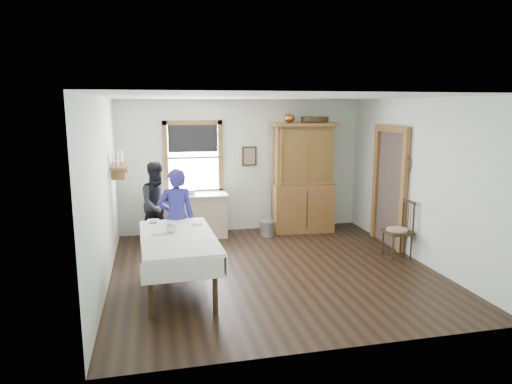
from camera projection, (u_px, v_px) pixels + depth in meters
room at (273, 186)px, 7.02m from camera, size 5.01×5.01×2.70m
window at (193, 153)px, 9.11m from camera, size 1.18×0.07×1.48m
doorway at (390, 183)px, 8.40m from camera, size 0.09×1.14×2.22m
wall_shelf at (119, 164)px, 7.94m from camera, size 0.24×1.00×0.44m
framed_picture at (250, 156)px, 9.37m from camera, size 0.30×0.04×0.40m
rug_beater at (408, 156)px, 7.77m from camera, size 0.01×0.27×0.27m
work_counter at (189, 216)px, 9.01m from camera, size 1.53×0.62×0.86m
china_hutch at (303, 178)px, 9.34m from camera, size 1.36×0.72×2.24m
dining_table at (179, 262)px, 6.42m from camera, size 1.12×2.01×0.79m
spindle_chair at (398, 229)px, 7.77m from camera, size 0.47×0.47×1.00m
pail at (267, 229)px, 9.13m from camera, size 0.33×0.33×0.30m
wicker_basket at (287, 228)px, 9.38m from camera, size 0.37×0.28×0.21m
woman_blue at (177, 221)px, 7.33m from camera, size 0.57×0.41×1.48m
figure_dark at (159, 208)px, 8.38m from camera, size 0.85×0.76×1.46m
table_cup_a at (171, 229)px, 6.49m from camera, size 0.16×0.16×0.11m
table_cup_b at (172, 228)px, 6.58m from camera, size 0.12×0.12×0.10m
table_bowl at (153, 221)px, 7.05m from camera, size 0.20×0.20×0.05m
counter_book at (180, 194)px, 8.89m from camera, size 0.18×0.24×0.02m
counter_bowl at (187, 193)px, 8.89m from camera, size 0.24×0.24×0.07m
shelf_bowl at (119, 162)px, 7.94m from camera, size 0.22×0.22×0.05m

